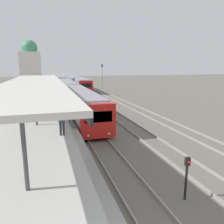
# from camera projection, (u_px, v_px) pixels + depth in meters

# --- Properties ---
(platform_canopy) EXTENTS (4.00, 23.46, 3.30)m
(platform_canopy) POSITION_uv_depth(u_px,v_px,m) (34.00, 83.00, 16.12)
(platform_canopy) COLOR beige
(platform_canopy) RESTS_ON station_platform
(person_on_platform) EXTENTS (0.40, 0.40, 1.66)m
(person_on_platform) POSITION_uv_depth(u_px,v_px,m) (62.00, 121.00, 14.05)
(person_on_platform) COLOR #2D2D33
(person_on_platform) RESTS_ON station_platform
(train_near) EXTENTS (2.63, 62.87, 2.93)m
(train_near) POSITION_uv_depth(u_px,v_px,m) (64.00, 85.00, 45.16)
(train_near) COLOR red
(train_near) RESTS_ON ground_plane
(train_far) EXTENTS (2.61, 45.43, 2.86)m
(train_far) POSITION_uv_depth(u_px,v_px,m) (72.00, 80.00, 62.71)
(train_far) COLOR red
(train_far) RESTS_ON ground_plane
(signal_post_near) EXTENTS (0.20, 0.21, 1.88)m
(signal_post_near) POSITION_uv_depth(u_px,v_px,m) (187.00, 174.00, 8.92)
(signal_post_near) COLOR black
(signal_post_near) RESTS_ON ground_plane
(signal_mast_far) EXTENTS (0.28, 0.29, 5.92)m
(signal_mast_far) POSITION_uv_depth(u_px,v_px,m) (102.00, 74.00, 50.96)
(signal_mast_far) COLOR gray
(signal_mast_far) RESTS_ON ground_plane
(distant_domed_building) EXTENTS (4.24, 4.24, 10.92)m
(distant_domed_building) POSITION_uv_depth(u_px,v_px,m) (31.00, 68.00, 47.10)
(distant_domed_building) COLOR silver
(distant_domed_building) RESTS_ON ground_plane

